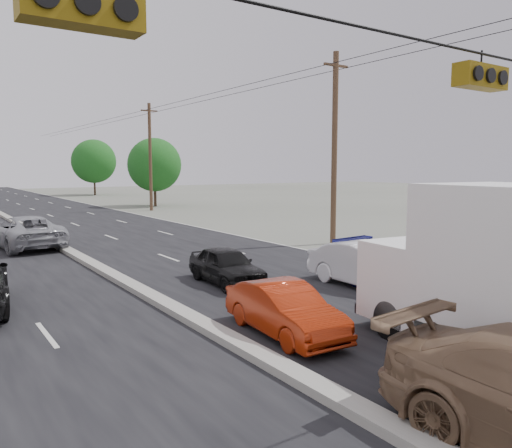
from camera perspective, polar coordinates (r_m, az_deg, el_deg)
The scene contains 13 objects.
ground at distance 8.42m, azimuth 16.58°, elevation -22.71°, with size 200.00×200.00×0.00m, color #606356.
road_surface at distance 35.28m, azimuth -24.53°, elevation -0.72°, with size 20.00×160.00×0.02m, color black.
center_median at distance 35.27m, azimuth -24.54°, elevation -0.56°, with size 0.50×160.00×0.20m, color gray.
utility_pole_right_b at distance 26.80m, azimuth 8.96°, elevation 8.63°, with size 1.60×0.30×10.00m.
utility_pole_right_c at distance 48.18m, azimuth -12.00°, elevation 7.58°, with size 1.60×0.30×10.00m.
traffic_signals at distance 8.63m, azimuth 23.93°, elevation 15.45°, with size 25.00×0.30×0.54m.
tree_right_mid at distance 53.75m, azimuth -11.53°, elevation 6.65°, with size 5.60×5.60×7.14m.
tree_right_far at distance 77.69m, azimuth -18.04°, elevation 6.83°, with size 6.40×6.40×8.16m.
red_sedan at distance 12.28m, azimuth 3.27°, elevation -9.80°, with size 1.33×3.81×1.26m, color #9C2309.
queue_car_a at distance 17.51m, azimuth -3.38°, elevation -4.81°, with size 1.52×3.77×1.28m, color black.
queue_car_b at distance 17.35m, azimuth 12.74°, elevation -4.69°, with size 1.60×4.58×1.51m, color white.
queue_car_d at distance 17.14m, azimuth 17.41°, elevation -4.86°, with size 2.20×5.40×1.57m, color navy.
oncoming_far at distance 27.74m, azimuth -24.86°, elevation -0.85°, with size 2.70×5.85×1.63m, color #96979D.
Camera 1 is at (-5.78, -4.57, 4.07)m, focal length 35.00 mm.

